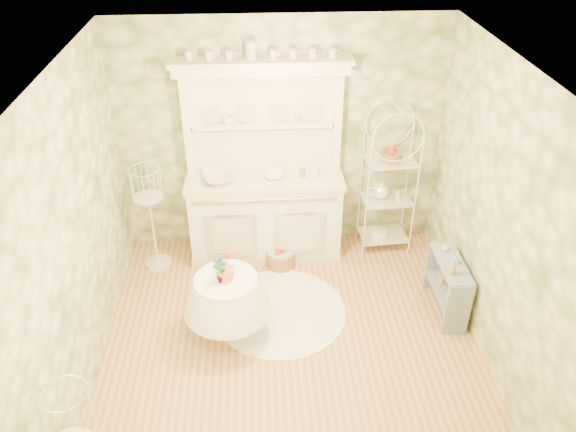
{
  "coord_description": "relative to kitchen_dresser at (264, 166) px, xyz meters",
  "views": [
    {
      "loc": [
        -0.27,
        -3.93,
        4.02
      ],
      "look_at": [
        0.0,
        0.5,
        1.15
      ],
      "focal_mm": 35.0,
      "sensor_mm": 36.0,
      "label": 1
    }
  ],
  "objects": [
    {
      "name": "wall_front",
      "position": [
        0.2,
        -3.32,
        0.21
      ],
      "size": [
        3.6,
        3.6,
        0.0
      ],
      "primitive_type": "plane",
      "color": "beige",
      "rests_on": "floor"
    },
    {
      "name": "floor",
      "position": [
        0.2,
        -1.52,
        -1.15
      ],
      "size": [
        3.6,
        3.6,
        0.0
      ],
      "primitive_type": "plane",
      "color": "tan",
      "rests_on": "ground"
    },
    {
      "name": "ceiling",
      "position": [
        0.2,
        -1.52,
        1.56
      ],
      "size": [
        3.6,
        3.6,
        0.0
      ],
      "primitive_type": "plane",
      "color": "white",
      "rests_on": "floor"
    },
    {
      "name": "potted_geranium",
      "position": [
        -0.44,
        -1.42,
        -0.3
      ],
      "size": [
        0.17,
        0.14,
        0.27
      ],
      "primitive_type": "imported",
      "rotation": [
        0.0,
        0.0,
        -0.38
      ],
      "color": "#3F7238",
      "rests_on": "round_table"
    },
    {
      "name": "wall_right",
      "position": [
        2.0,
        -1.52,
        0.21
      ],
      "size": [
        3.6,
        3.6,
        0.0
      ],
      "primitive_type": "plane",
      "color": "beige",
      "rests_on": "floor"
    },
    {
      "name": "side_shelf",
      "position": [
        1.82,
        -1.14,
        -0.87
      ],
      "size": [
        0.3,
        0.66,
        0.55
      ],
      "primitive_type": "cube",
      "rotation": [
        0.0,
        0.0,
        0.09
      ],
      "color": "#7B8CA4",
      "rests_on": "floor"
    },
    {
      "name": "cup_left",
      "position": [
        -0.37,
        0.16,
        0.47
      ],
      "size": [
        0.13,
        0.13,
        0.09
      ],
      "primitive_type": "imported",
      "rotation": [
        0.0,
        0.0,
        -0.09
      ],
      "color": "white",
      "rests_on": "kitchen_dresser"
    },
    {
      "name": "bowl_floral",
      "position": [
        -0.5,
        -0.08,
        -0.13
      ],
      "size": [
        0.4,
        0.4,
        0.08
      ],
      "primitive_type": "imported",
      "rotation": [
        0.0,
        0.0,
        0.27
      ],
      "color": "white",
      "rests_on": "kitchen_dresser"
    },
    {
      "name": "bottle_blue",
      "position": [
        1.84,
        -1.16,
        -0.49
      ],
      "size": [
        0.06,
        0.06,
        0.12
      ],
      "primitive_type": "imported",
      "rotation": [
        0.0,
        0.0,
        -0.12
      ],
      "color": "#9CB2D5",
      "rests_on": "side_shelf"
    },
    {
      "name": "cup_right",
      "position": [
        0.38,
        0.16,
        0.47
      ],
      "size": [
        0.12,
        0.12,
        0.09
      ],
      "primitive_type": "imported",
      "rotation": [
        0.0,
        0.0,
        0.31
      ],
      "color": "white",
      "rests_on": "kitchen_dresser"
    },
    {
      "name": "bakers_rack",
      "position": [
        1.41,
        0.04,
        -0.3
      ],
      "size": [
        0.55,
        0.41,
        1.69
      ],
      "primitive_type": "cube",
      "rotation": [
        0.0,
        0.0,
        0.07
      ],
      "color": "white",
      "rests_on": "floor"
    },
    {
      "name": "bottle_glass",
      "position": [
        1.81,
        -0.94,
        -0.5
      ],
      "size": [
        0.08,
        0.08,
        0.08
      ],
      "primitive_type": "imported",
      "rotation": [
        0.0,
        0.0,
        -0.34
      ],
      "color": "silver",
      "rests_on": "side_shelf"
    },
    {
      "name": "lace_rug",
      "position": [
        0.12,
        -1.08,
        -1.14
      ],
      "size": [
        1.6,
        1.6,
        0.01
      ],
      "primitive_type": "cylinder",
      "rotation": [
        0.0,
        0.0,
        -0.18
      ],
      "color": "white",
      "rests_on": "floor"
    },
    {
      "name": "round_table",
      "position": [
        -0.4,
        -1.38,
        -0.79
      ],
      "size": [
        0.85,
        0.85,
        0.7
      ],
      "primitive_type": "cylinder",
      "rotation": [
        0.0,
        0.0,
        -0.43
      ],
      "color": "white",
      "rests_on": "floor"
    },
    {
      "name": "bottle_amber",
      "position": [
        1.77,
        -1.32,
        -0.46
      ],
      "size": [
        0.08,
        0.08,
        0.17
      ],
      "primitive_type": "imported",
      "rotation": [
        0.0,
        0.0,
        0.29
      ],
      "color": "#B38530",
      "rests_on": "side_shelf"
    },
    {
      "name": "wall_back",
      "position": [
        0.2,
        0.28,
        0.21
      ],
      "size": [
        3.6,
        3.6,
        0.0
      ],
      "primitive_type": "plane",
      "color": "beige",
      "rests_on": "floor"
    },
    {
      "name": "kitchen_dresser",
      "position": [
        0.0,
        0.0,
        0.0
      ],
      "size": [
        1.87,
        0.61,
        2.29
      ],
      "primitive_type": "cube",
      "color": "white",
      "rests_on": "floor"
    },
    {
      "name": "birdcage_stand",
      "position": [
        -1.26,
        -0.19,
        -0.48
      ],
      "size": [
        0.34,
        0.34,
        1.33
      ],
      "primitive_type": "cube",
      "rotation": [
        0.0,
        0.0,
        0.08
      ],
      "color": "white",
      "rests_on": "floor"
    },
    {
      "name": "bowl_white",
      "position": [
        0.11,
        -0.01,
        -0.13
      ],
      "size": [
        0.27,
        0.27,
        0.08
      ],
      "primitive_type": "imported",
      "rotation": [
        0.0,
        0.0,
        0.1
      ],
      "color": "white",
      "rests_on": "kitchen_dresser"
    },
    {
      "name": "floor_basket",
      "position": [
        0.16,
        -0.28,
        -1.03
      ],
      "size": [
        0.45,
        0.45,
        0.23
      ],
      "primitive_type": "cylinder",
      "rotation": [
        0.0,
        0.0,
        -0.38
      ],
      "color": "#996C48",
      "rests_on": "floor"
    },
    {
      "name": "wall_left",
      "position": [
        -1.6,
        -1.52,
        0.21
      ],
      "size": [
        3.6,
        3.6,
        0.0
      ],
      "primitive_type": "plane",
      "color": "beige",
      "rests_on": "floor"
    }
  ]
}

